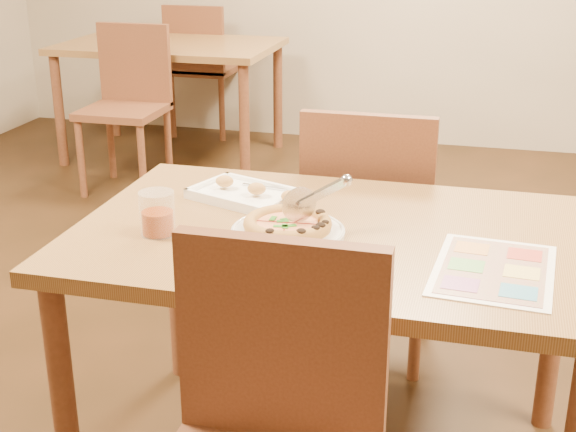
% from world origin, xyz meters
% --- Properties ---
extents(dining_table, '(1.30, 0.85, 0.72)m').
position_xyz_m(dining_table, '(0.00, 0.00, 0.63)').
color(dining_table, olive).
rests_on(dining_table, ground).
extents(chair_near, '(0.42, 0.42, 0.47)m').
position_xyz_m(chair_near, '(0.00, -0.60, 0.57)').
color(chair_near, brown).
rests_on(chair_near, ground).
extents(chair_far, '(0.42, 0.42, 0.47)m').
position_xyz_m(chair_far, '(-0.00, 0.60, 0.57)').
color(chair_far, brown).
rests_on(chair_far, ground).
extents(bg_table, '(1.30, 0.85, 0.72)m').
position_xyz_m(bg_table, '(-1.60, 2.80, 0.63)').
color(bg_table, olive).
rests_on(bg_table, ground).
extents(bg_chair_near, '(0.42, 0.42, 0.47)m').
position_xyz_m(bg_chair_near, '(-1.60, 2.20, 0.57)').
color(bg_chair_near, brown).
rests_on(bg_chair_near, ground).
extents(bg_chair_far, '(0.42, 0.42, 0.47)m').
position_xyz_m(bg_chair_far, '(-1.60, 3.30, 0.57)').
color(bg_chair_far, brown).
rests_on(bg_chair_far, ground).
extents(plate, '(0.31, 0.31, 0.02)m').
position_xyz_m(plate, '(-0.10, -0.06, 0.73)').
color(plate, silver).
rests_on(plate, dining_table).
extents(pizza, '(0.22, 0.22, 0.03)m').
position_xyz_m(pizza, '(-0.11, -0.05, 0.75)').
color(pizza, '#BD7E40').
rests_on(pizza, plate).
extents(pizza_cutter, '(0.15, 0.11, 0.10)m').
position_xyz_m(pizza_cutter, '(-0.05, -0.02, 0.81)').
color(pizza_cutter, silver).
rests_on(pizza_cutter, pizza).
extents(appetizer_tray, '(0.34, 0.28, 0.05)m').
position_xyz_m(appetizer_tray, '(-0.28, 0.17, 0.73)').
color(appetizer_tray, white).
rests_on(appetizer_tray, dining_table).
extents(glass_tumbler, '(0.09, 0.09, 0.11)m').
position_xyz_m(glass_tumbler, '(-0.42, -0.13, 0.77)').
color(glass_tumbler, '#8E310A').
rests_on(glass_tumbler, dining_table).
extents(menu, '(0.28, 0.38, 0.00)m').
position_xyz_m(menu, '(0.39, -0.15, 0.72)').
color(menu, white).
rests_on(menu, dining_table).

